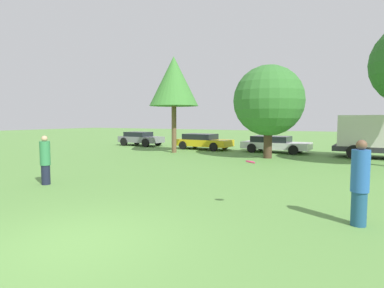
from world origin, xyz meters
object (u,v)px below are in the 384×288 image
object	(u,v)px
tree_0	(174,82)
tree_1	(269,101)
person_catcher	(360,183)
parked_car_yellow	(203,141)
frisbee	(250,162)
person_thrower	(45,160)
parked_car_grey	(140,138)
parked_car_white	(275,144)
delivery_truck_blue	(380,136)

from	to	relation	value
tree_0	tree_1	distance (m)	6.60
person_catcher	parked_car_yellow	world-z (taller)	person_catcher
frisbee	tree_0	xyz separation A→B (m)	(-8.71, 10.72, 3.59)
person_thrower	person_catcher	size ratio (longest dim) A/B	0.93
frisbee	parked_car_grey	distance (m)	20.07
parked_car_white	parked_car_grey	bearing A→B (deg)	-177.38
parked_car_white	person_catcher	bearing A→B (deg)	-66.91
tree_0	delivery_truck_blue	distance (m)	13.01
parked_car_white	tree_0	bearing A→B (deg)	-148.02
parked_car_grey	parked_car_yellow	distance (m)	6.24
frisbee	parked_car_white	world-z (taller)	frisbee
person_catcher	frisbee	world-z (taller)	person_catcher
frisbee	parked_car_grey	bearing A→B (deg)	135.09
tree_0	person_catcher	bearing A→B (deg)	-44.09
person_catcher	parked_car_yellow	bearing A→B (deg)	-54.97
parked_car_grey	parked_car_white	bearing A→B (deg)	2.62
frisbee	tree_1	size ratio (longest dim) A/B	0.05
person_thrower	tree_1	world-z (taller)	tree_1
person_catcher	parked_car_grey	world-z (taller)	person_catcher
parked_car_yellow	person_thrower	bearing A→B (deg)	-83.37
parked_car_grey	parked_car_white	xyz separation A→B (m)	(11.56, -0.15, -0.05)
parked_car_yellow	parked_car_white	bearing A→B (deg)	6.45
parked_car_yellow	parked_car_white	distance (m)	5.34
person_catcher	frisbee	size ratio (longest dim) A/B	7.53
person_catcher	delivery_truck_blue	distance (m)	13.65
frisbee	person_catcher	bearing A→B (deg)	-0.74
tree_1	parked_car_yellow	world-z (taller)	tree_1
parked_car_yellow	person_catcher	bearing A→B (deg)	-49.64
parked_car_grey	parked_car_white	size ratio (longest dim) A/B	0.87
person_catcher	tree_1	xyz separation A→B (m)	(-4.66, 10.68, 2.41)
parked_car_grey	parked_car_yellow	world-z (taller)	parked_car_grey
person_catcher	tree_1	distance (m)	11.89
tree_1	parked_car_white	xyz separation A→B (m)	(-0.39, 3.37, -2.73)
person_thrower	frisbee	xyz separation A→B (m)	(7.18, 0.36, 0.35)
delivery_truck_blue	parked_car_yellow	bearing A→B (deg)	-177.44
person_thrower	delivery_truck_blue	size ratio (longest dim) A/B	0.32
person_thrower	person_catcher	world-z (taller)	person_catcher
person_thrower	parked_car_yellow	xyz separation A→B (m)	(-0.81, 14.09, -0.23)
frisbee	parked_car_white	xyz separation A→B (m)	(-2.65, 14.02, -0.60)
parked_car_grey	delivery_truck_blue	xyz separation A→B (m)	(17.71, -0.59, 0.67)
tree_1	parked_car_white	bearing A→B (deg)	96.52
person_thrower	tree_0	xyz separation A→B (m)	(-1.53, 11.08, 3.94)
person_catcher	parked_car_grey	bearing A→B (deg)	-42.52
tree_1	parked_car_white	distance (m)	4.36
tree_1	parked_car_grey	bearing A→B (deg)	163.57
tree_1	person_thrower	bearing A→B (deg)	-114.05
person_catcher	parked_car_white	bearing A→B (deg)	-72.24
delivery_truck_blue	parked_car_white	bearing A→B (deg)	179.19
frisbee	delivery_truck_blue	xyz separation A→B (m)	(3.50, 13.57, 0.11)
tree_0	parked_car_grey	xyz separation A→B (m)	(-5.50, 3.45, -4.15)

